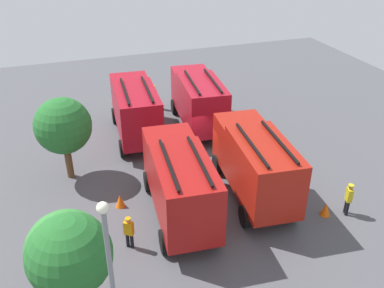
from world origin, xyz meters
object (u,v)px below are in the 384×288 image
at_px(firefighter_1, 179,142).
at_px(firefighter_2, 154,96).
at_px(lamppost, 111,274).
at_px(tree_0, 70,255).
at_px(fire_truck_3, 135,108).
at_px(firefighter_4, 349,198).
at_px(fire_truck_0, 255,161).
at_px(fire_truck_2, 179,180).
at_px(tree_1, 67,251).
at_px(tree_2, 63,126).
at_px(firefighter_0, 129,231).
at_px(traffic_cone_2, 240,146).
at_px(traffic_cone_1, 120,201).
at_px(fire_truck_1, 198,99).
at_px(traffic_cone_0, 326,209).
at_px(firefighter_3, 255,123).

xyz_separation_m(firefighter_1, firefighter_2, (7.61, -0.35, 0.05)).
height_order(firefighter_1, lamppost, lamppost).
relative_size(firefighter_1, tree_0, 0.38).
relative_size(fire_truck_3, firefighter_4, 4.21).
height_order(fire_truck_0, fire_truck_2, same).
height_order(tree_1, tree_2, tree_2).
bearing_deg(firefighter_0, firefighter_4, 119.77).
distance_m(firefighter_2, tree_2, 10.63).
relative_size(firefighter_4, traffic_cone_2, 2.53).
bearing_deg(traffic_cone_1, fire_truck_2, -123.17).
bearing_deg(fire_truck_1, lamppost, 157.87).
xyz_separation_m(firefighter_2, traffic_cone_1, (-11.51, 4.73, -0.69)).
height_order(fire_truck_3, lamppost, lamppost).
distance_m(traffic_cone_1, lamppost, 9.13).
xyz_separation_m(traffic_cone_0, traffic_cone_2, (7.26, 1.39, -0.01)).
relative_size(firefighter_2, traffic_cone_0, 2.60).
relative_size(firefighter_1, tree_1, 0.39).
distance_m(fire_truck_2, firefighter_1, 6.01).
bearing_deg(firefighter_0, fire_truck_3, -158.29).
xyz_separation_m(firefighter_2, firefighter_4, (-15.76, -5.93, -0.06)).
xyz_separation_m(tree_1, traffic_cone_0, (1.95, -12.34, -2.68)).
bearing_deg(lamppost, fire_truck_2, -32.49).
height_order(firefighter_1, traffic_cone_0, firefighter_1).
relative_size(firefighter_4, tree_0, 0.38).
relative_size(fire_truck_1, firefighter_4, 4.25).
xyz_separation_m(firefighter_2, firefighter_3, (-6.65, -5.31, -0.07)).
xyz_separation_m(fire_truck_0, firefighter_4, (-2.92, -3.79, -1.17)).
distance_m(firefighter_0, tree_1, 4.39).
bearing_deg(tree_1, firefighter_2, -23.11).
xyz_separation_m(fire_truck_1, fire_truck_2, (-9.07, 4.18, 0.00)).
bearing_deg(tree_0, firefighter_4, -81.25).
relative_size(fire_truck_1, tree_0, 1.60).
bearing_deg(tree_1, fire_truck_2, -52.05).
bearing_deg(traffic_cone_0, firefighter_1, 33.49).
xyz_separation_m(firefighter_1, traffic_cone_2, (-0.64, -3.84, -0.65)).
relative_size(tree_0, tree_2, 0.96).
bearing_deg(fire_truck_2, tree_1, 132.98).
height_order(fire_truck_3, traffic_cone_2, fire_truck_3).
xyz_separation_m(fire_truck_3, firefighter_2, (4.29, -2.28, -1.11)).
height_order(firefighter_4, lamppost, lamppost).
bearing_deg(firefighter_0, fire_truck_2, 151.88).
distance_m(tree_1, traffic_cone_1, 7.08).
distance_m(firefighter_3, firefighter_4, 9.13).
bearing_deg(firefighter_1, fire_truck_0, 173.18).
bearing_deg(tree_1, lamppost, -152.62).
bearing_deg(firefighter_4, fire_truck_1, -53.27).
height_order(firefighter_0, firefighter_2, firefighter_2).
distance_m(fire_truck_3, firefighter_2, 4.98).
height_order(traffic_cone_0, traffic_cone_1, same).
bearing_deg(fire_truck_2, firefighter_0, 121.20).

